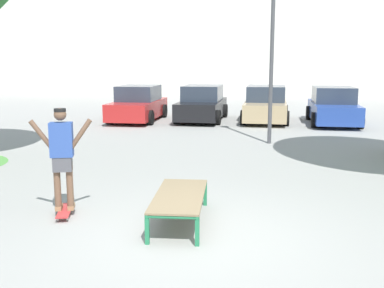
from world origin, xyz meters
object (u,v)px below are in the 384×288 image
at_px(car_black, 202,104).
at_px(skater, 62,152).
at_px(skate_box, 180,197).
at_px(skateboard, 65,211).
at_px(car_blue, 333,107).
at_px(car_tan, 266,105).
at_px(car_red, 138,105).
at_px(light_post, 273,17).

bearing_deg(car_black, skater, -93.97).
bearing_deg(skate_box, skateboard, 177.25).
xyz_separation_m(skateboard, car_blue, (6.33, 12.40, 0.61)).
relative_size(skateboard, car_black, 0.19).
bearing_deg(car_tan, car_blue, -9.38).
distance_m(skate_box, car_black, 12.96).
relative_size(car_red, car_black, 0.99).
xyz_separation_m(skater, light_post, (3.59, 7.37, 2.75)).
height_order(car_red, light_post, light_post).
relative_size(car_red, light_post, 0.73).
xyz_separation_m(car_red, light_post, (5.43, -4.99, 3.13)).
xyz_separation_m(skateboard, car_red, (-1.83, 12.36, 0.61)).
bearing_deg(skateboard, car_red, 98.42).
bearing_deg(car_black, car_blue, -4.42).
bearing_deg(car_tan, car_red, -174.90).
bearing_deg(skateboard, skate_box, -2.75).
bearing_deg(skateboard, light_post, 64.02).
xyz_separation_m(skate_box, car_tan, (1.66, 12.94, 0.28)).
distance_m(skate_box, skateboard, 1.98).
bearing_deg(car_blue, car_red, -179.75).
bearing_deg(car_blue, skateboard, -117.03).
bearing_deg(car_tan, light_post, -90.14).
bearing_deg(car_black, car_tan, 0.62).
bearing_deg(skater, skateboard, -74.94).
height_order(car_red, car_tan, same).
height_order(skateboard, car_tan, car_tan).
xyz_separation_m(car_red, car_tan, (5.44, 0.48, 0.00)).
xyz_separation_m(car_black, car_blue, (5.44, -0.42, 0.00)).
height_order(car_red, car_blue, same).
height_order(skateboard, car_black, car_black).
distance_m(skater, car_red, 12.50).
bearing_deg(skater, car_tan, 74.31).
height_order(car_blue, light_post, light_post).
bearing_deg(car_blue, car_tan, 170.62).
relative_size(skater, car_black, 0.40).
height_order(car_black, car_blue, same).
bearing_deg(light_post, car_tan, 89.86).
xyz_separation_m(skater, car_black, (0.89, 12.82, -0.38)).
distance_m(skateboard, car_tan, 13.36).
bearing_deg(car_blue, light_post, -118.53).
relative_size(skateboard, car_tan, 0.19).
relative_size(skate_box, car_black, 0.45).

